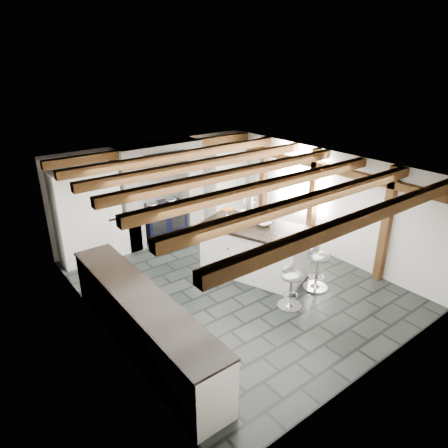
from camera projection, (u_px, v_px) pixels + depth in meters
ground at (232, 283)px, 7.77m from camera, size 6.00×6.00×0.00m
room_shell at (166, 218)px, 8.06m from camera, size 6.00×6.03×6.00m
range_cooker at (163, 220)px, 9.55m from camera, size 1.00×0.63×0.99m
kitchen_island at (255, 249)px, 7.98m from camera, size 1.76×2.33×1.37m
bar_stool_near at (317, 263)px, 7.43m from camera, size 0.46×0.46×0.86m
bar_stool_far at (291, 282)px, 6.88m from camera, size 0.43×0.43×0.79m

